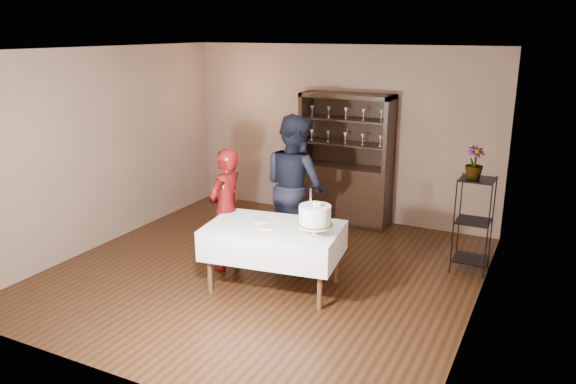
{
  "coord_description": "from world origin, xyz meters",
  "views": [
    {
      "loc": [
        3.15,
        -5.65,
        2.92
      ],
      "look_at": [
        0.28,
        0.1,
        1.05
      ],
      "focal_mm": 35.0,
      "sensor_mm": 36.0,
      "label": 1
    }
  ],
  "objects_px": {
    "china_hutch": "(345,180)",
    "cake": "(315,217)",
    "potted_plant": "(474,163)",
    "plant_etagere": "(473,221)",
    "man": "(295,186)",
    "woman": "(226,210)",
    "cake_table": "(274,241)"
  },
  "relations": [
    {
      "from": "china_hutch",
      "to": "cake_table",
      "type": "relative_size",
      "value": 1.22
    },
    {
      "from": "plant_etagere",
      "to": "woman",
      "type": "distance_m",
      "value": 3.05
    },
    {
      "from": "woman",
      "to": "plant_etagere",
      "type": "bearing_deg",
      "value": 120.79
    },
    {
      "from": "woman",
      "to": "china_hutch",
      "type": "bearing_deg",
      "value": 169.55
    },
    {
      "from": "china_hutch",
      "to": "plant_etagere",
      "type": "bearing_deg",
      "value": -26.83
    },
    {
      "from": "woman",
      "to": "cake",
      "type": "distance_m",
      "value": 1.38
    },
    {
      "from": "man",
      "to": "woman",
      "type": "bearing_deg",
      "value": 82.69
    },
    {
      "from": "cake_table",
      "to": "man",
      "type": "xyz_separation_m",
      "value": [
        -0.25,
        1.06,
        0.36
      ]
    },
    {
      "from": "plant_etagere",
      "to": "man",
      "type": "height_order",
      "value": "man"
    },
    {
      "from": "cake_table",
      "to": "man",
      "type": "relative_size",
      "value": 0.87
    },
    {
      "from": "china_hutch",
      "to": "plant_etagere",
      "type": "distance_m",
      "value": 2.33
    },
    {
      "from": "china_hutch",
      "to": "cake",
      "type": "xyz_separation_m",
      "value": [
        0.65,
        -2.65,
        0.31
      ]
    },
    {
      "from": "man",
      "to": "cake",
      "type": "bearing_deg",
      "value": 151.41
    },
    {
      "from": "china_hutch",
      "to": "man",
      "type": "height_order",
      "value": "china_hutch"
    },
    {
      "from": "plant_etagere",
      "to": "man",
      "type": "xyz_separation_m",
      "value": [
        -2.21,
        -0.47,
        0.29
      ]
    },
    {
      "from": "woman",
      "to": "cake",
      "type": "relative_size",
      "value": 2.88
    },
    {
      "from": "potted_plant",
      "to": "china_hutch",
      "type": "bearing_deg",
      "value": 152.16
    },
    {
      "from": "plant_etagere",
      "to": "cake",
      "type": "relative_size",
      "value": 2.24
    },
    {
      "from": "woman",
      "to": "potted_plant",
      "type": "xyz_separation_m",
      "value": [
        2.71,
        1.27,
        0.61
      ]
    },
    {
      "from": "china_hutch",
      "to": "cake_table",
      "type": "height_order",
      "value": "china_hutch"
    },
    {
      "from": "woman",
      "to": "potted_plant",
      "type": "distance_m",
      "value": 3.06
    },
    {
      "from": "woman",
      "to": "man",
      "type": "bearing_deg",
      "value": 151.99
    },
    {
      "from": "man",
      "to": "plant_etagere",
      "type": "bearing_deg",
      "value": -141.53
    },
    {
      "from": "china_hutch",
      "to": "potted_plant",
      "type": "bearing_deg",
      "value": -27.84
    },
    {
      "from": "cake",
      "to": "potted_plant",
      "type": "bearing_deg",
      "value": 48.84
    },
    {
      "from": "china_hutch",
      "to": "woman",
      "type": "distance_m",
      "value": 2.44
    },
    {
      "from": "china_hutch",
      "to": "man",
      "type": "distance_m",
      "value": 1.55
    },
    {
      "from": "china_hutch",
      "to": "cake",
      "type": "height_order",
      "value": "china_hutch"
    },
    {
      "from": "china_hutch",
      "to": "potted_plant",
      "type": "xyz_separation_m",
      "value": [
        2.03,
        -1.07,
        0.72
      ]
    },
    {
      "from": "china_hutch",
      "to": "plant_etagere",
      "type": "height_order",
      "value": "china_hutch"
    },
    {
      "from": "cake",
      "to": "cake_table",
      "type": "bearing_deg",
      "value": 172.86
    },
    {
      "from": "cake_table",
      "to": "potted_plant",
      "type": "xyz_separation_m",
      "value": [
        1.92,
        1.51,
        0.8
      ]
    }
  ]
}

